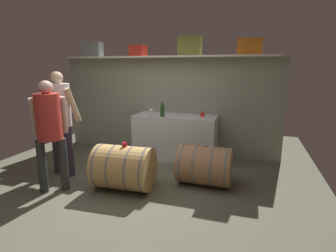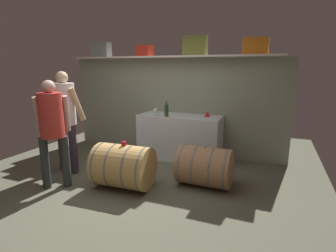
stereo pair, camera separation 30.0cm
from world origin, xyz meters
TOP-DOWN VIEW (x-y plane):
  - ground_plane at (0.00, 0.51)m, footprint 5.77×7.28m
  - back_wall_panel at (0.00, 2.04)m, footprint 4.57×0.10m
  - high_shelf_board at (0.00, 1.89)m, footprint 4.21×0.40m
  - toolcase_grey at (-1.60, 1.89)m, footprint 0.41×0.20m
  - toolcase_red at (-0.55, 1.89)m, footprint 0.29×0.29m
  - toolcase_olive at (0.51, 1.89)m, footprint 0.44×0.22m
  - toolcase_orange at (1.59, 1.89)m, footprint 0.42×0.26m
  - work_cabinet at (0.30, 1.66)m, footprint 1.59×0.63m
  - wine_bottle_green at (0.10, 1.45)m, footprint 0.08×0.08m
  - wine_glass at (-0.12, 1.43)m, footprint 0.09×0.09m
  - red_funnel at (0.81, 1.74)m, footprint 0.11×0.11m
  - wine_barrel_near at (-0.05, 0.11)m, footprint 0.86×0.69m
  - wine_barrel_far at (1.06, 0.62)m, footprint 0.81×0.62m
  - tasting_cup at (-0.03, 0.11)m, footprint 0.06×0.06m
  - winemaker_pouring at (-0.99, -0.25)m, footprint 0.49×0.46m
  - visitor_tasting at (-1.27, 0.32)m, footprint 0.54×0.45m

SIDE VIEW (x-z plane):
  - ground_plane at x=0.00m, z-range -0.02..0.00m
  - wine_barrel_far at x=1.06m, z-range 0.00..0.61m
  - wine_barrel_near at x=-0.05m, z-range 0.00..0.66m
  - work_cabinet at x=0.30m, z-range 0.00..0.86m
  - tasting_cup at x=-0.03m, z-range 0.65..0.71m
  - red_funnel at x=0.81m, z-range 0.86..0.96m
  - wine_glass at x=-0.12m, z-range 0.89..1.04m
  - back_wall_panel at x=0.00m, z-range 0.00..1.95m
  - winemaker_pouring at x=-0.99m, z-range 0.18..1.78m
  - wine_bottle_green at x=0.10m, z-range 0.85..1.13m
  - visitor_tasting at x=-1.27m, z-range 0.19..1.90m
  - high_shelf_board at x=0.00m, z-range 1.95..1.98m
  - toolcase_red at x=-0.55m, z-range 1.98..2.20m
  - toolcase_orange at x=1.59m, z-range 1.98..2.27m
  - toolcase_grey at x=-1.60m, z-range 1.98..2.28m
  - toolcase_olive at x=0.51m, z-range 1.98..2.34m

